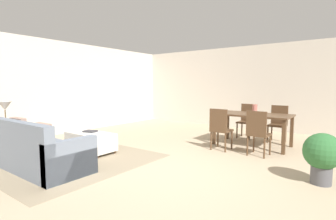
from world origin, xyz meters
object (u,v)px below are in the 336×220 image
dining_chair_near_left (220,127)px  book_on_ottoman (90,131)px  ottoman_table (91,141)px  vase_centerpiece (255,109)px  potted_plant (322,154)px  table_lamp (5,107)px  dining_chair_far_left (247,119)px  dining_table (252,118)px  dining_chair_far_right (278,122)px  couch (33,151)px  dining_chair_near_right (258,131)px  side_table (6,132)px

dining_chair_near_left → book_on_ottoman: 2.82m
ottoman_table → dining_chair_near_left: 2.81m
ottoman_table → vase_centerpiece: vase_centerpiece is taller
dining_chair_near_left → potted_plant: 2.21m
table_lamp → dining_chair_far_left: size_ratio=0.57×
dining_chair_far_left → vase_centerpiece: vase_centerpiece is taller
dining_chair_far_left → potted_plant: 3.30m
ottoman_table → dining_table: size_ratio=0.65×
dining_chair_far_right → book_on_ottoman: size_ratio=3.54×
book_on_ottoman → potted_plant: bearing=11.0°
couch → vase_centerpiece: size_ratio=10.47×
dining_table → potted_plant: size_ratio=2.27×
dining_table → dining_chair_near_right: dining_chair_near_right is taller
book_on_ottoman → dining_chair_far_left: bearing=57.0°
table_lamp → dining_chair_near_right: size_ratio=0.57×
couch → dining_table: size_ratio=1.35×
ottoman_table → dining_chair_near_left: bearing=39.6°
book_on_ottoman → dining_chair_near_left: bearing=37.9°
potted_plant → dining_table: bearing=132.0°
dining_chair_far_right → dining_chair_near_left: bearing=-116.5°
table_lamp → dining_chair_near_right: (4.36, 2.88, -0.45)m
couch → dining_chair_far_right: size_ratio=2.48×
book_on_ottoman → vase_centerpiece: bearing=44.2°
side_table → vase_centerpiece: (4.01, 3.74, 0.42)m
dining_chair_near_left → dining_chair_far_left: same height
dining_table → dining_chair_far_left: dining_chair_far_left is taller
dining_chair_far_right → potted_plant: bearing=-64.8°
dining_chair_near_left → dining_chair_far_right: same height
dining_chair_near_left → table_lamp: bearing=-141.1°
dining_table → book_on_ottoman: bearing=-135.7°
ottoman_table → potted_plant: size_ratio=1.48×
dining_chair_near_left → dining_chair_far_right: bearing=63.5°
couch → table_lamp: bearing=174.1°
dining_chair_near_left → dining_chair_far_left: bearing=90.0°
ottoman_table → side_table: 1.78m
dining_table → dining_chair_far_right: bearing=63.2°
vase_centerpiece → book_on_ottoman: size_ratio=0.84×
table_lamp → dining_table: size_ratio=0.31×
dining_chair_near_left → book_on_ottoman: size_ratio=3.54×
dining_chair_near_right → dining_chair_far_left: (-0.81, 1.68, 0.00)m
side_table → dining_chair_far_left: size_ratio=0.61×
dining_chair_near_right → dining_chair_far_left: 1.87m
side_table → book_on_ottoman: size_ratio=2.16×
ottoman_table → dining_chair_far_right: size_ratio=1.20×
couch → dining_chair_near_right: (2.92, 3.03, 0.23)m
vase_centerpiece → potted_plant: vase_centerpiece is taller
ottoman_table → dining_table: dining_table is taller
dining_chair_near_right → dining_chair_far_right: (0.00, 1.62, 0.00)m
ottoman_table → dining_chair_near_left: dining_chair_near_left is taller
ottoman_table → potted_plant: potted_plant is taller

